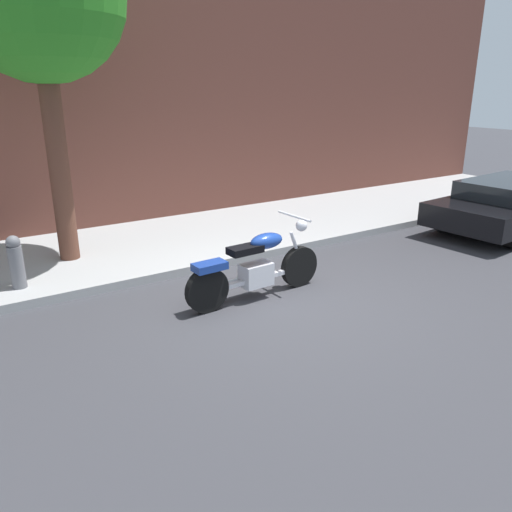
{
  "coord_description": "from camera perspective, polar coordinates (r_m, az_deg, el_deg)",
  "views": [
    {
      "loc": [
        -3.77,
        -5.15,
        2.85
      ],
      "look_at": [
        -0.21,
        0.34,
        0.63
      ],
      "focal_mm": 35.19,
      "sensor_mm": 36.0,
      "label": 1
    }
  ],
  "objects": [
    {
      "name": "motorcycle",
      "position": [
        6.97,
        -0.04,
        -1.31
      ],
      "size": [
        2.2,
        0.7,
        1.11
      ],
      "color": "black",
      "rests_on": "ground"
    },
    {
      "name": "ground_plane",
      "position": [
        6.99,
        2.96,
        -5.32
      ],
      "size": [
        60.0,
        60.0,
        0.0
      ],
      "primitive_type": "plane",
      "color": "#38383D"
    },
    {
      "name": "fire_hydrant",
      "position": [
        7.77,
        -25.55,
        -1.07
      ],
      "size": [
        0.2,
        0.2,
        0.91
      ],
      "color": "slate",
      "rests_on": "ground"
    },
    {
      "name": "sidewalk",
      "position": [
        9.62,
        -8.45,
        1.77
      ],
      "size": [
        21.46,
        3.18,
        0.14
      ],
      "primitive_type": "cube",
      "color": "#A0A0A0",
      "rests_on": "ground"
    }
  ]
}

